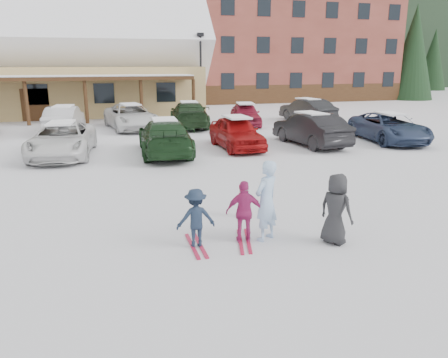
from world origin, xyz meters
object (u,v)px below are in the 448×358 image
object	(u,v)px
day_lodge	(12,62)
lamp_post	(201,69)
alpine_hotel	(257,17)
adult_skier	(266,201)
parked_car_3	(165,137)
parked_car_5	(311,129)
parked_car_13	(307,110)
parked_car_2	(62,140)
parked_car_4	(236,133)
parked_car_10	(131,117)
parked_car_12	(245,114)
toddler_red	(241,200)
parked_car_11	(189,115)
parked_car_9	(64,119)
child_magenta	(245,212)
parked_car_6	(389,127)
bystander_dark	(336,209)
child_navy	(196,218)

from	to	relation	value
day_lodge	lamp_post	size ratio (longest dim) A/B	4.84
alpine_hotel	adult_skier	distance (m)	41.79
parked_car_3	parked_car_5	world-z (taller)	parked_car_5
parked_car_3	parked_car_13	distance (m)	13.64
parked_car_2	parked_car_13	distance (m)	16.89
adult_skier	parked_car_4	bearing A→B (deg)	-136.58
parked_car_10	parked_car_12	size ratio (longest dim) A/B	1.31
adult_skier	parked_car_13	size ratio (longest dim) A/B	0.39
toddler_red	parked_car_3	xyz separation A→B (m)	(-0.78, 8.50, 0.33)
parked_car_4	parked_car_11	size ratio (longest dim) A/B	0.81
lamp_post	toddler_red	xyz separation A→B (m)	(-3.99, -22.48, -2.97)
parked_car_4	parked_car_10	world-z (taller)	parked_car_10
parked_car_4	parked_car_5	bearing A→B (deg)	-4.73
parked_car_5	parked_car_9	bearing A→B (deg)	-38.83
alpine_hotel	parked_car_12	size ratio (longest dim) A/B	7.61
alpine_hotel	child_magenta	xyz separation A→B (m)	(-14.00, -38.80, -7.92)
parked_car_3	parked_car_13	xyz separation A→B (m)	(10.84, 8.28, 0.01)
toddler_red	parked_car_3	world-z (taller)	parked_car_3
day_lodge	child_magenta	world-z (taller)	day_lodge
day_lodge	parked_car_6	distance (m)	27.67
bystander_dark	parked_car_3	xyz separation A→B (m)	(-2.25, 10.73, -0.03)
alpine_hotel	lamp_post	bearing A→B (deg)	-123.11
lamp_post	parked_car_12	size ratio (longest dim) A/B	1.46
toddler_red	alpine_hotel	bearing A→B (deg)	-105.53
parked_car_6	parked_car_13	bearing A→B (deg)	100.49
parked_car_13	parked_car_6	bearing A→B (deg)	85.49
parked_car_10	day_lodge	bearing A→B (deg)	118.40
parked_car_5	parked_car_13	distance (m)	8.77
bystander_dark	parked_car_10	bearing A→B (deg)	-19.81
parked_car_6	parked_car_11	size ratio (longest dim) A/B	0.96
lamp_post	parked_car_6	bearing A→B (deg)	-64.16
adult_skier	parked_car_3	size ratio (longest dim) A/B	0.35
child_navy	parked_car_6	bearing A→B (deg)	-139.58
toddler_red	parked_car_6	bearing A→B (deg)	-136.34
day_lodge	parked_car_4	distance (m)	22.16
child_magenta	bystander_dark	bearing A→B (deg)	176.90
toddler_red	child_navy	world-z (taller)	child_navy
parked_car_4	parked_car_11	xyz separation A→B (m)	(-0.78, 7.45, 0.04)
child_navy	parked_car_13	distance (m)	21.73
parked_car_3	bystander_dark	bearing A→B (deg)	104.79
day_lodge	parked_car_4	size ratio (longest dim) A/B	6.70
parked_car_9	lamp_post	bearing A→B (deg)	-140.45
adult_skier	child_magenta	distance (m)	0.55
parked_car_11	bystander_dark	bearing A→B (deg)	95.21
day_lodge	parked_car_12	world-z (taller)	day_lodge
day_lodge	parked_car_9	xyz separation A→B (m)	(4.26, -10.89, -3.18)
toddler_red	parked_car_12	world-z (taller)	parked_car_12
day_lodge	parked_car_11	size ratio (longest dim) A/B	5.40
adult_skier	parked_car_5	bearing A→B (deg)	-154.00
parked_car_2	parked_car_11	xyz separation A→B (m)	(6.93, 7.20, 0.05)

